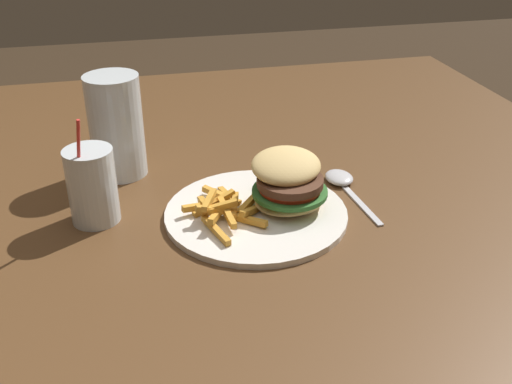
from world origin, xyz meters
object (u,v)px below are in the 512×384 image
Objects in this scene: spoon at (341,180)px; juice_glass at (93,190)px; meal_plate_near at (270,198)px; beer_glass at (116,128)px.

juice_glass is at bearing 89.91° from spoon.
spoon is (0.41, 0.03, -0.05)m from juice_glass.
beer_glass is (-0.22, 0.20, 0.06)m from meal_plate_near.
spoon is at bearing -19.30° from beer_glass.
beer_glass reaches higher than meal_plate_near.
beer_glass is 0.97× the size of spoon.
beer_glass reaches higher than juice_glass.
juice_glass is 0.41m from spoon.
beer_glass is 0.17m from juice_glass.
beer_glass is at bearing 66.48° from spoon.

